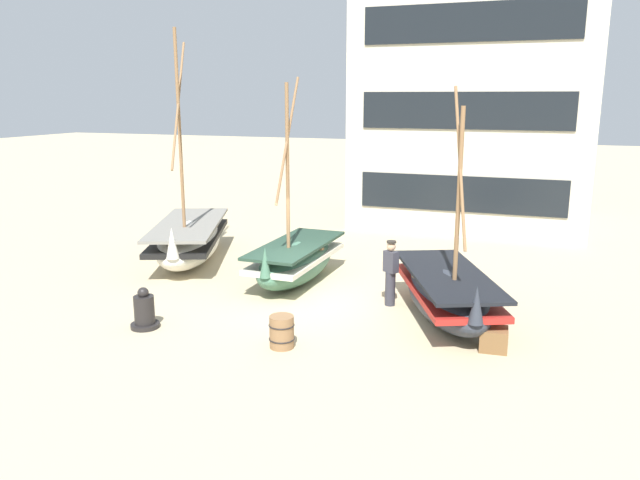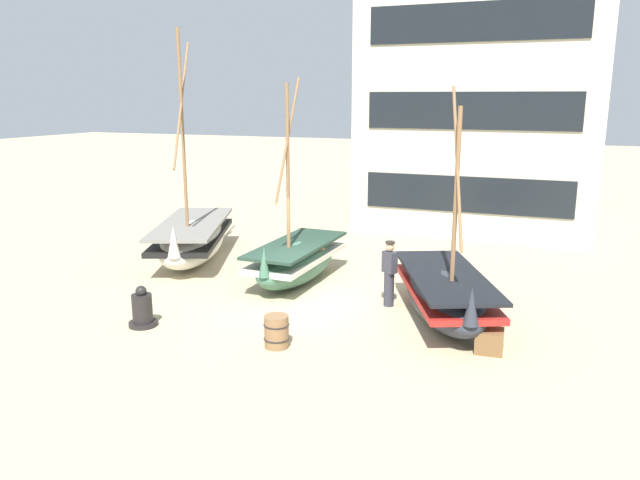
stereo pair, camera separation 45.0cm
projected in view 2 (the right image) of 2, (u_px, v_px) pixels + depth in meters
name	position (u px, v px, depth m)	size (l,w,h in m)	color
ground_plane	(306.00, 300.00, 16.15)	(120.00, 120.00, 0.00)	tan
fishing_boat_near_left	(445.00, 294.00, 14.60)	(3.33, 4.79, 5.43)	#2D333D
fishing_boat_centre_large	(192.00, 239.00, 19.94)	(3.72, 5.65, 7.15)	silver
fishing_boat_far_right	(296.00, 260.00, 17.59)	(1.62, 4.19, 5.72)	#427056
fisherman_by_hull	(389.00, 274.00, 15.53)	(0.42, 0.38, 1.68)	#33333D
capstan_winch	(142.00, 310.00, 14.26)	(0.66, 0.66, 0.97)	black
wooden_barrel	(277.00, 331.00, 13.06)	(0.56, 0.56, 0.70)	olive
cargo_crate	(489.00, 341.00, 12.84)	(0.57, 0.57, 0.47)	brown
harbor_building_main	(483.00, 109.00, 25.11)	(9.37, 6.89, 9.40)	beige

